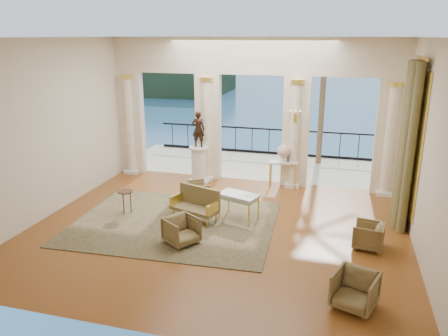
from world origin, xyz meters
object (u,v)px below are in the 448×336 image
(side_table, at_px, (125,194))
(console_table, at_px, (283,166))
(armchair_b, at_px, (355,289))
(armchair_c, at_px, (368,234))
(armchair_d, at_px, (196,191))
(armchair_a, at_px, (182,229))
(settee, at_px, (196,203))
(game_table, at_px, (239,197))
(statue, at_px, (198,129))
(pedestal, at_px, (199,165))

(side_table, bearing_deg, console_table, 40.96)
(armchair_b, relative_size, armchair_c, 1.11)
(armchair_c, distance_m, armchair_d, 4.83)
(armchair_c, xyz_separation_m, console_table, (-2.40, 3.55, 0.36))
(armchair_b, xyz_separation_m, side_table, (-5.78, 2.73, 0.18))
(armchair_c, bearing_deg, armchair_a, -68.94)
(settee, bearing_deg, console_table, 77.27)
(settee, bearing_deg, game_table, 30.84)
(armchair_b, distance_m, console_table, 6.30)
(game_table, height_order, console_table, console_table)
(armchair_d, height_order, settee, settee)
(armchair_d, relative_size, statue, 0.60)
(statue, bearing_deg, settee, 105.67)
(armchair_a, height_order, settee, settee)
(armchair_c, height_order, statue, statue)
(side_table, bearing_deg, armchair_b, -25.24)
(console_table, relative_size, side_table, 1.46)
(armchair_a, relative_size, settee, 0.51)
(console_table, xyz_separation_m, side_table, (-3.70, -3.21, -0.14))
(armchair_a, relative_size, side_table, 1.09)
(armchair_d, bearing_deg, side_table, 95.39)
(armchair_b, bearing_deg, armchair_c, 101.38)
(armchair_d, distance_m, game_table, 1.66)
(armchair_a, relative_size, statue, 0.62)
(pedestal, bearing_deg, statue, 0.00)
(armchair_a, height_order, pedestal, pedestal)
(statue, relative_size, console_table, 1.21)
(armchair_d, xyz_separation_m, game_table, (1.42, -0.81, 0.28))
(armchair_d, xyz_separation_m, pedestal, (-0.49, 1.72, 0.23))
(armchair_d, bearing_deg, settee, 165.51)
(side_table, bearing_deg, statue, 70.61)
(armchair_a, distance_m, armchair_c, 4.17)
(armchair_b, relative_size, pedestal, 0.61)
(settee, xyz_separation_m, pedestal, (-0.86, 2.77, 0.16))
(armchair_d, bearing_deg, game_table, -153.35)
(armchair_b, bearing_deg, game_table, 150.74)
(armchair_c, relative_size, settee, 0.48)
(game_table, bearing_deg, armchair_d, 169.51)
(armchair_a, distance_m, pedestal, 4.32)
(armchair_d, distance_m, pedestal, 1.80)
(settee, xyz_separation_m, game_table, (1.06, 0.24, 0.20))
(side_table, bearing_deg, armchair_d, 39.08)
(settee, bearing_deg, armchair_b, -18.84)
(armchair_a, bearing_deg, settee, 39.29)
(armchair_d, relative_size, pedestal, 0.57)
(game_table, height_order, statue, statue)
(armchair_a, distance_m, game_table, 1.92)
(settee, height_order, statue, statue)
(armchair_d, bearing_deg, statue, -17.77)
(armchair_d, xyz_separation_m, side_table, (-1.53, -1.25, 0.21))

